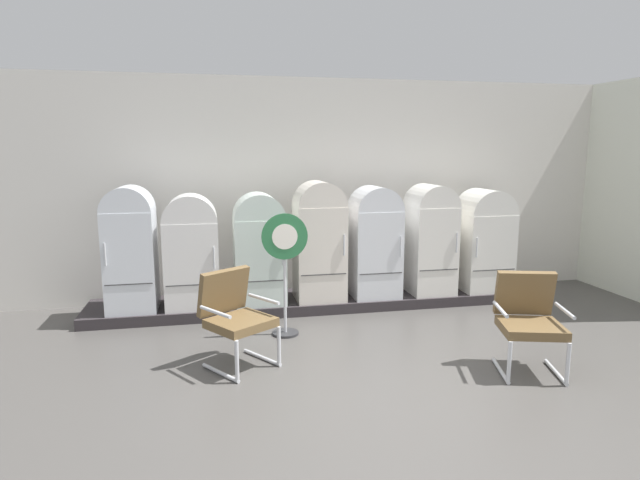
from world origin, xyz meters
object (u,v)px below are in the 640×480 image
(refrigerator_2, at_px, (259,245))
(sign_stand, at_px, (285,271))
(refrigerator_1, at_px, (191,248))
(refrigerator_3, at_px, (319,237))
(armchair_left, at_px, (235,313))
(armchair_right, at_px, (529,317))
(refrigerator_5, at_px, (430,236))
(refrigerator_6, at_px, (484,237))
(refrigerator_4, at_px, (375,238))
(refrigerator_0, at_px, (130,245))

(refrigerator_2, xyz_separation_m, sign_stand, (0.21, -0.96, -0.14))
(refrigerator_1, bearing_deg, refrigerator_3, 0.47)
(refrigerator_2, distance_m, armchair_left, 1.82)
(refrigerator_2, height_order, armchair_right, refrigerator_2)
(refrigerator_5, bearing_deg, refrigerator_2, -179.25)
(refrigerator_6, bearing_deg, armchair_left, -154.74)
(refrigerator_4, distance_m, armchair_left, 2.71)
(refrigerator_4, relative_size, refrigerator_5, 0.99)
(refrigerator_2, relative_size, refrigerator_5, 0.95)
(refrigerator_5, xyz_separation_m, sign_stand, (-2.25, -0.99, -0.19))
(refrigerator_0, xyz_separation_m, refrigerator_3, (2.47, -0.02, 0.01))
(refrigerator_5, distance_m, refrigerator_6, 0.85)
(refrigerator_1, height_order, refrigerator_6, refrigerator_1)
(refrigerator_2, distance_m, refrigerator_3, 0.83)
(refrigerator_0, xyz_separation_m, refrigerator_6, (4.95, 0.00, -0.07))
(refrigerator_1, distance_m, refrigerator_4, 2.51)
(refrigerator_3, height_order, refrigerator_5, refrigerator_3)
(refrigerator_5, height_order, armchair_right, refrigerator_5)
(refrigerator_6, bearing_deg, refrigerator_3, -179.49)
(refrigerator_0, height_order, refrigerator_3, refrigerator_3)
(refrigerator_4, relative_size, armchair_right, 1.57)
(refrigerator_0, relative_size, refrigerator_2, 1.08)
(refrigerator_3, xyz_separation_m, refrigerator_6, (2.48, 0.02, -0.09))
(refrigerator_3, height_order, sign_stand, refrigerator_3)
(refrigerator_3, bearing_deg, armchair_right, -56.42)
(armchair_right, bearing_deg, refrigerator_5, 89.89)
(refrigerator_0, relative_size, refrigerator_5, 1.02)
(refrigerator_4, height_order, sign_stand, refrigerator_4)
(refrigerator_6, height_order, sign_stand, refrigerator_6)
(refrigerator_4, distance_m, refrigerator_6, 1.69)
(refrigerator_1, distance_m, refrigerator_2, 0.89)
(refrigerator_3, distance_m, refrigerator_6, 2.48)
(refrigerator_3, bearing_deg, refrigerator_2, -179.81)
(armchair_right, bearing_deg, refrigerator_0, 148.86)
(refrigerator_1, bearing_deg, refrigerator_5, 0.75)
(refrigerator_3, xyz_separation_m, sign_stand, (-0.61, -0.96, -0.23))
(refrigerator_3, bearing_deg, refrigerator_4, 0.37)
(refrigerator_5, relative_size, sign_stand, 1.06)
(refrigerator_2, xyz_separation_m, refrigerator_4, (1.62, 0.01, 0.04))
(refrigerator_1, relative_size, refrigerator_4, 0.96)
(refrigerator_6, relative_size, armchair_right, 1.50)
(refrigerator_0, distance_m, sign_stand, 2.11)
(refrigerator_1, relative_size, armchair_right, 1.50)
(refrigerator_1, bearing_deg, refrigerator_2, 0.73)
(refrigerator_0, distance_m, refrigerator_2, 1.65)
(armchair_right, bearing_deg, sign_stand, 146.31)
(refrigerator_3, distance_m, sign_stand, 1.16)
(refrigerator_1, bearing_deg, sign_stand, -40.75)
(refrigerator_2, distance_m, armchair_right, 3.49)
(refrigerator_4, distance_m, armchair_right, 2.63)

